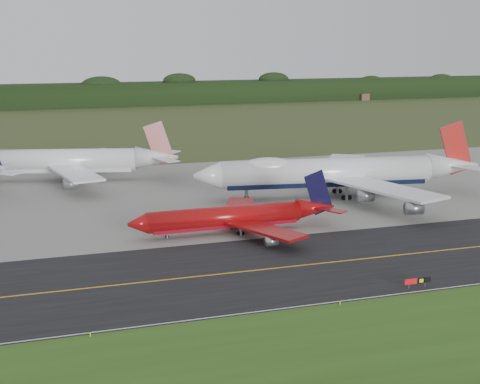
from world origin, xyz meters
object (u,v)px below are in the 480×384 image
jet_ba_747 (336,172)px  jet_star_tail (66,161)px  jet_red_737 (237,217)px  taxiway_sign (418,281)px

jet_ba_747 → jet_star_tail: size_ratio=1.18×
jet_red_737 → taxiway_sign: 39.04m
jet_red_737 → taxiway_sign: jet_red_737 is taller
jet_ba_747 → jet_star_tail: jet_ba_747 is taller
taxiway_sign → jet_red_737: bearing=115.3°
jet_red_737 → jet_star_tail: 64.08m
jet_ba_747 → taxiway_sign: 57.84m
jet_red_737 → jet_star_tail: jet_star_tail is taller
jet_star_tail → jet_red_737: bearing=-64.5°
jet_red_737 → jet_star_tail: (-27.53, 57.82, 2.03)m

